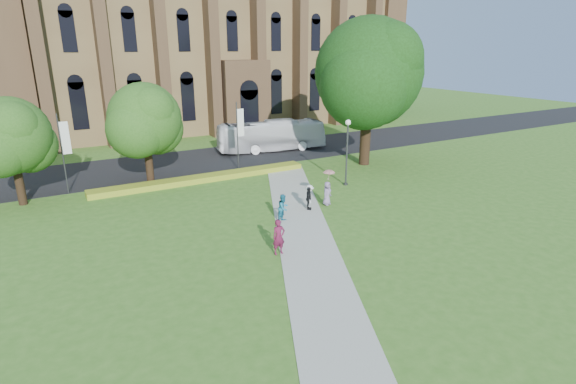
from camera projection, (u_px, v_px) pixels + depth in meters
ground at (310, 230)px, 27.10m from camera, size 160.00×160.00×0.00m
road at (200, 161)px, 43.60m from camera, size 160.00×10.00×0.02m
footpath at (302, 225)px, 27.92m from camera, size 15.58×28.54×0.04m
flower_hedge at (204, 178)px, 36.98m from camera, size 18.00×1.40×0.45m
cathedral at (216, 28)px, 60.58m from camera, size 52.60×18.25×28.00m
streetlamp at (347, 144)px, 34.98m from camera, size 0.44×0.44×5.24m
large_tree at (369, 73)px, 39.72m from camera, size 9.60×9.60×13.20m
street_tree_0 at (10, 136)px, 30.06m from camera, size 5.20×5.20×7.50m
street_tree_1 at (145, 119)px, 34.61m from camera, size 5.60×5.60×8.05m
banner_pole_0 at (239, 132)px, 39.59m from camera, size 0.70×0.10×6.00m
banner_pole_1 at (64, 149)px, 32.98m from camera, size 0.70×0.10×6.00m
tour_coach at (272, 136)px, 47.23m from camera, size 11.68×4.23×3.18m
pedestrian_0 at (279, 237)px, 23.68m from camera, size 0.72×0.48×1.93m
pedestrian_1 at (283, 208)px, 28.17m from camera, size 1.07×0.98×1.78m
pedestrian_2 at (309, 197)px, 30.50m from camera, size 1.04×1.22×1.64m
pedestrian_3 at (309, 198)px, 30.24m from camera, size 0.89×0.97×1.59m
pedestrian_4 at (327, 193)px, 31.15m from camera, size 0.96×0.84×1.66m
parasol at (329, 176)px, 30.95m from camera, size 0.86×0.86×0.72m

